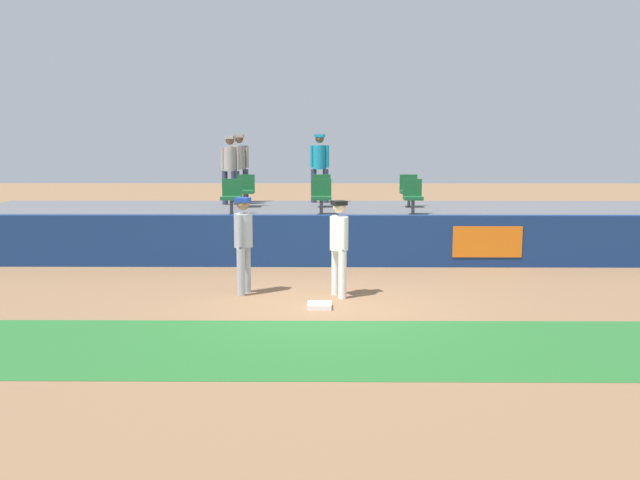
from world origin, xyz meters
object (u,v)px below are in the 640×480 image
seat_front_right (413,195)px  seat_front_left (232,195)px  player_fielder_home (339,242)px  seat_back_left (246,189)px  player_runner_visitor (243,239)px  seat_back_right (409,189)px  spectator_casual (230,165)px  seat_back_center (322,189)px  spectator_capped (239,163)px  seat_front_center (321,195)px  first_base (319,306)px  spectator_hooded (320,163)px

seat_front_right → seat_front_left: bearing=180.0°
player_fielder_home → seat_back_left: bearing=177.9°
player_runner_visitor → seat_back_right: seat_back_right is taller
spectator_casual → seat_front_right: bearing=162.7°
seat_back_right → seat_front_right: bearing=-93.5°
player_runner_visitor → seat_front_right: size_ratio=2.09×
seat_back_center → spectator_capped: 2.66m
seat_back_right → spectator_capped: size_ratio=0.45×
seat_back_left → seat_front_left: bearing=-94.3°
player_runner_visitor → spectator_capped: spectator_capped is taller
seat_front_center → seat_back_center: size_ratio=1.00×
first_base → seat_back_left: size_ratio=0.48×
spectator_casual → first_base: bearing=118.0°
seat_front_left → seat_back_center: (2.11, 1.80, -0.00)m
first_base → seat_front_center: bearing=90.1°
spectator_hooded → spectator_capped: size_ratio=1.00×
seat_front_center → seat_back_right: same height
player_fielder_home → seat_front_center: 4.43m
spectator_hooded → spectator_casual: (-2.38, -0.62, -0.02)m
player_fielder_home → seat_back_center: size_ratio=2.05×
seat_front_left → first_base: bearing=-68.0°
player_runner_visitor → spectator_capped: 7.35m
seat_front_left → seat_back_right: (4.39, 1.80, -0.00)m
first_base → seat_back_right: 7.55m
player_runner_visitor → spectator_capped: (-0.91, 7.22, 1.05)m
player_fielder_home → spectator_casual: bearing=179.7°
seat_back_center → seat_back_right: bearing=-0.0°
player_runner_visitor → seat_front_center: size_ratio=2.09×
seat_back_right → spectator_hooded: size_ratio=0.45×
player_fielder_home → player_runner_visitor: 1.73m
seat_front_left → player_runner_visitor: bearing=-79.9°
spectator_casual → seat_back_right: bearing=-177.0°
seat_front_right → spectator_hooded: (-2.22, 3.01, 0.62)m
seat_front_left → seat_back_left: size_ratio=1.00×
player_runner_visitor → seat_front_left: (-0.75, 4.20, 0.44)m
spectator_hooded → seat_front_left: bearing=66.8°
seat_back_center → spectator_casual: 2.59m
player_runner_visitor → spectator_casual: spectator_casual is taller
seat_front_left → spectator_capped: size_ratio=0.45×
spectator_capped → spectator_casual: spectator_capped is taller
player_fielder_home → seat_back_center: 6.22m
seat_back_right → spectator_casual: bearing=172.9°
spectator_hooded → spectator_casual: 2.46m
seat_front_left → seat_back_left: 1.80m
seat_front_center → seat_back_right: (2.27, 1.80, -0.00)m
first_base → seat_front_right: size_ratio=0.48×
seat_front_left → seat_front_right: bearing=-0.0°
first_base → seat_front_left: bearing=112.0°
seat_back_right → seat_back_left: size_ratio=1.00×
seat_front_right → spectator_hooded: spectator_hooded is taller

